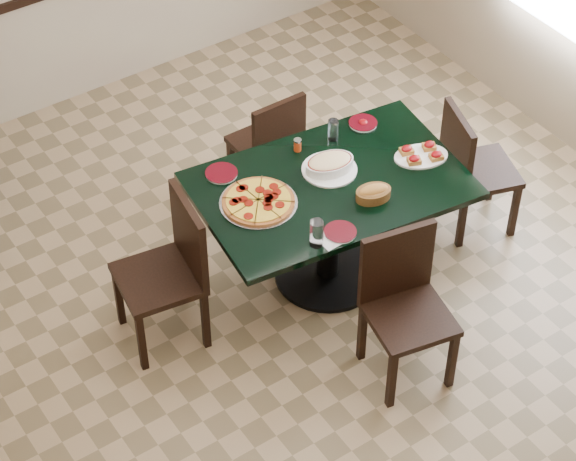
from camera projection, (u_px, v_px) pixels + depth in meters
floor at (297, 322)px, 6.62m from camera, size 5.50×5.50×0.00m
main_table at (330, 206)px, 6.52m from camera, size 1.63×1.16×0.75m
chair_far at (271, 142)px, 7.13m from camera, size 0.38×0.38×0.82m
chair_near at (403, 298)px, 6.06m from camera, size 0.51×0.51×0.92m
chair_right at (470, 165)px, 6.90m from camera, size 0.52×0.52×0.89m
chair_left at (172, 264)px, 6.22m from camera, size 0.50×0.50×0.95m
pepperoni_pizza at (258, 202)px, 6.25m from camera, size 0.44×0.44×0.04m
lasagna_casserole at (330, 164)px, 6.44m from camera, size 0.32×0.32×0.09m
bread_basket at (373, 193)px, 6.27m from camera, size 0.23×0.19×0.09m
bruschetta_platter at (421, 154)px, 6.54m from camera, size 0.38×0.32×0.05m
side_plate_near at (340, 232)px, 6.08m from camera, size 0.18×0.18×0.02m
side_plate_far_r at (363, 123)px, 6.78m from camera, size 0.17×0.17×0.03m
side_plate_far_l at (221, 173)px, 6.44m from camera, size 0.19×0.19×0.02m
napkin_setting at (331, 239)px, 6.05m from camera, size 0.14×0.14×0.01m
water_glass_a at (333, 130)px, 6.63m from camera, size 0.06×0.06×0.14m
water_glass_b at (317, 233)px, 5.97m from camera, size 0.08×0.08×0.16m
pepper_shaker at (298, 145)px, 6.58m from camera, size 0.05×0.05×0.08m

